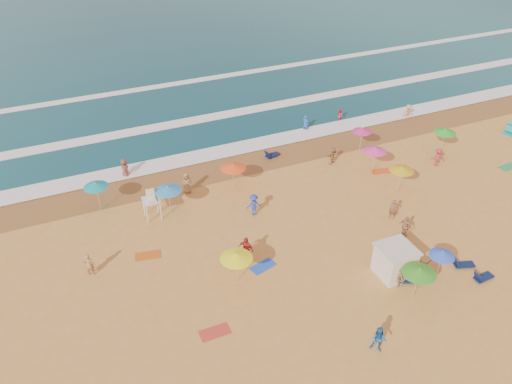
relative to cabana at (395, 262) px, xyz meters
name	(u,v)px	position (x,y,z in m)	size (l,w,h in m)	color
ground	(322,248)	(-2.86, 3.94, -1.00)	(220.00, 220.00, 0.00)	gold
wet_sand	(250,162)	(-2.86, 16.44, -0.99)	(220.00, 220.00, 0.00)	olive
surf_foam	(215,120)	(-2.86, 25.26, -0.90)	(200.00, 18.70, 0.05)	white
cabana	(395,262)	(0.00, 0.00, 0.00)	(2.00, 2.00, 2.00)	silver
cabana_roof	(397,249)	(0.00, 0.00, 1.06)	(2.20, 2.20, 0.12)	silver
bicycle	(421,262)	(1.90, -0.30, -0.50)	(0.66, 1.89, 0.99)	black
lifeguard_stand	(152,206)	(-12.48, 11.98, 0.05)	(1.20, 1.20, 2.10)	white
beach_umbrellas	(291,231)	(-5.28, 4.08, 1.16)	(47.35, 29.96, 0.80)	#FCFF1A
loungers	(429,258)	(2.93, 0.07, -0.83)	(42.35, 28.28, 0.34)	#0F1B4E
towels	(374,251)	(0.20, 2.24, -0.98)	(48.02, 20.38, 0.03)	orange
beachgoers	(290,207)	(-3.21, 8.16, -0.21)	(41.15, 26.15, 2.12)	blue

